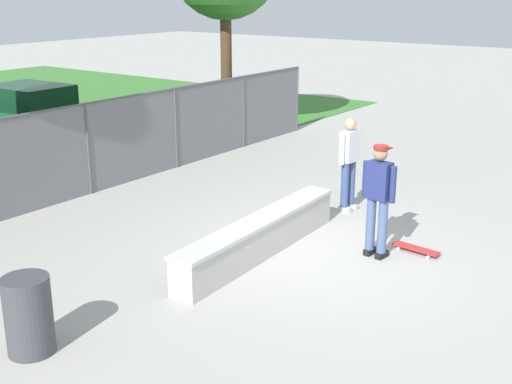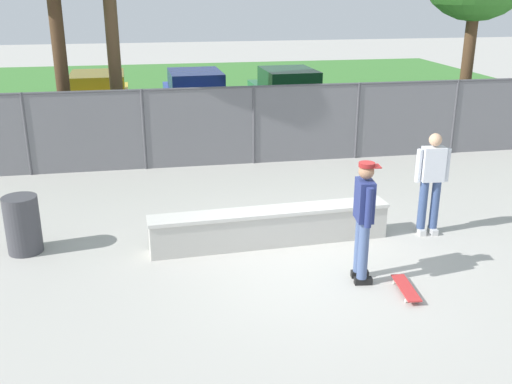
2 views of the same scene
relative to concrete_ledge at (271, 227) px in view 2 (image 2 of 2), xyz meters
The scene contains 11 objects.
ground_plane 1.19m from the concrete_ledge, 59.36° to the right, with size 80.00×80.00×0.00m, color #ADAAA3.
grass_strip 15.14m from the concrete_ledge, 87.79° to the left, with size 27.87×20.00×0.02m, color #3D7A33.
concrete_ledge is the anchor object (origin of this frame).
skateboarder 2.00m from the concrete_ledge, 56.00° to the right, with size 0.33×0.60×1.84m.
skateboard 2.57m from the concrete_ledge, 52.12° to the right, with size 0.28×0.82×0.09m.
chainlink_fence 4.91m from the concrete_ledge, 83.12° to the left, with size 15.94×0.07×1.93m.
car_yellow 10.42m from the concrete_ledge, 109.21° to the left, with size 2.12×4.25×1.66m.
car_blue 9.76m from the concrete_ledge, 92.53° to the left, with size 2.12×4.25×1.66m.
car_green 9.99m from the concrete_ledge, 75.10° to the left, with size 2.12×4.25×1.66m.
bystander 2.92m from the concrete_ledge, ahead, with size 0.60×0.30×1.82m.
trash_bin 4.08m from the concrete_ledge, behind, with size 0.56×0.56×0.96m, color #3F3F44.
Camera 2 is at (-2.48, -7.98, 4.16)m, focal length 41.12 mm.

